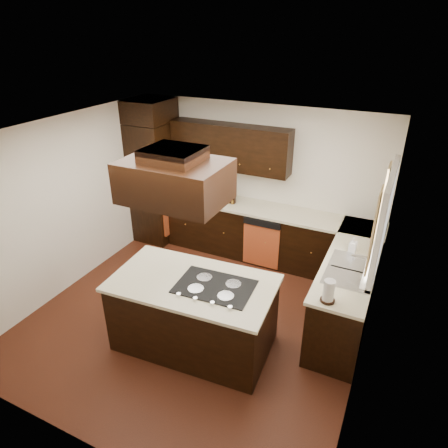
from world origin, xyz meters
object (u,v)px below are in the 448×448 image
Objects in this scene: oven_column at (155,183)px; spice_rack at (226,195)px; range_hood at (175,181)px; island at (194,314)px.

oven_column is 6.56× the size of spice_rack.
spice_rack is at bearing 102.58° from range_hood.
range_hood reaches higher than island.
oven_column is at bearing 175.35° from spice_rack.
range_hood is 3.25× the size of spice_rack.
range_hood is at bearing -84.12° from spice_rack.
island is at bearing -47.65° from oven_column.
island is (1.99, -2.18, -0.62)m from oven_column.
range_hood is (-0.11, -0.08, 1.72)m from island.
spice_rack reaches higher than island.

